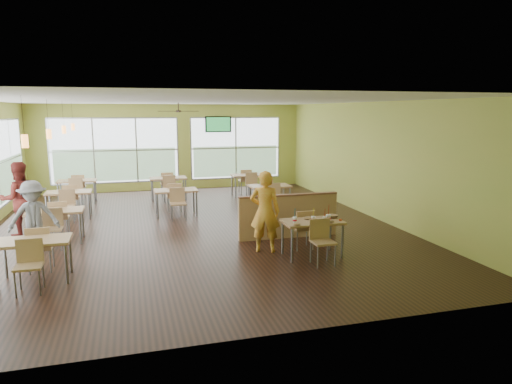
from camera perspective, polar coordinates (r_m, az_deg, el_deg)
room at (r=11.57m, az=-7.89°, el=3.31°), size 12.00×12.04×3.20m
window_bays at (r=14.58m, az=-19.95°, el=3.69°), size 9.24×10.24×2.38m
main_table at (r=9.39m, az=7.05°, el=-4.27°), size 1.22×1.52×0.87m
half_wall_divider at (r=10.73m, az=4.06°, el=-2.99°), size 2.40×0.14×1.04m
dining_tables at (r=13.31m, az=-13.28°, el=-0.20°), size 6.92×8.72×0.87m
pendant_lights at (r=12.18m, az=-23.64°, el=6.93°), size 0.11×7.31×0.86m
ceiling_fan at (r=14.47m, az=-9.67°, el=9.95°), size 1.25×1.25×0.29m
tv_backwall at (r=17.61m, az=-4.75°, el=8.44°), size 1.00×0.07×0.60m
man_plaid at (r=9.57m, az=1.13°, el=-2.46°), size 0.74×0.62×1.73m
patron_maroon at (r=12.18m, az=-27.50°, el=-0.79°), size 1.05×0.95×1.78m
patron_grey at (r=10.59m, az=-26.04°, el=-2.83°), size 1.07×0.72×1.54m
cup_blue at (r=9.10m, az=4.87°, el=-3.49°), size 0.09×0.09×0.33m
cup_yellow at (r=9.23m, az=7.16°, el=-3.36°), size 0.09×0.09×0.32m
cup_red_near at (r=9.25m, az=8.58°, el=-3.38°), size 0.08×0.08×0.30m
cup_red_far at (r=9.31m, az=9.05°, el=-3.20°), size 0.10×0.10×0.38m
food_basket at (r=9.67m, az=9.51°, el=-2.99°), size 0.25×0.25×0.06m
ketchup_cup at (r=9.45m, az=10.50°, el=-3.44°), size 0.07×0.07×0.03m
wrapper_left at (r=8.96m, az=5.13°, el=-4.02°), size 0.17×0.16×0.04m
wrapper_mid at (r=9.47m, az=6.57°, el=-3.23°), size 0.21×0.19×0.05m
wrapper_right at (r=9.28m, az=9.30°, el=-3.62°), size 0.18×0.17×0.04m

